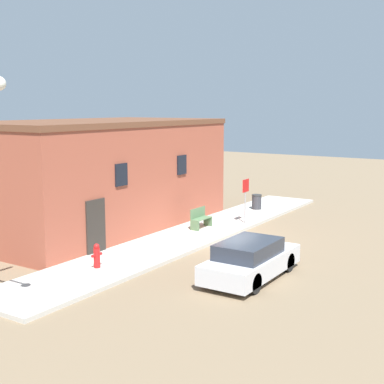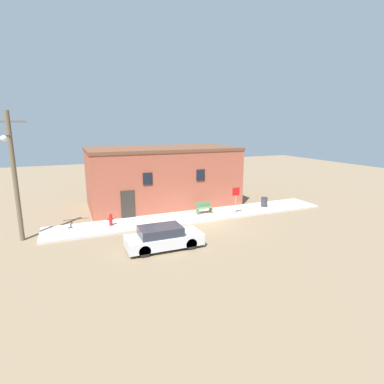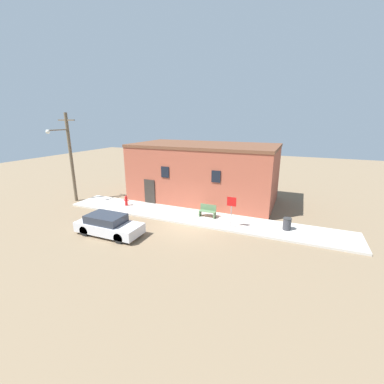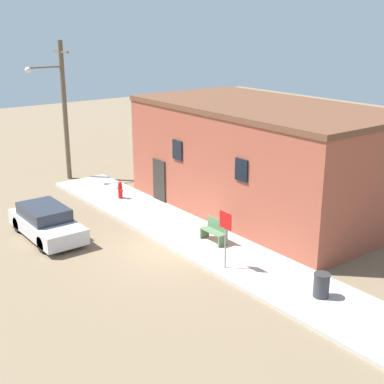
{
  "view_description": "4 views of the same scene",
  "coord_description": "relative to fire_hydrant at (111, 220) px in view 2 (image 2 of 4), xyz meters",
  "views": [
    {
      "loc": [
        -19.6,
        -10.92,
        5.67
      ],
      "look_at": [
        -0.35,
        1.47,
        2.0
      ],
      "focal_mm": 50.0,
      "sensor_mm": 36.0,
      "label": 1
    },
    {
      "loc": [
        -8.81,
        -18.62,
        6.77
      ],
      "look_at": [
        -0.35,
        1.47,
        2.0
      ],
      "focal_mm": 28.0,
      "sensor_mm": 36.0,
      "label": 2
    },
    {
      "loc": [
        6.68,
        -15.1,
        7.1
      ],
      "look_at": [
        -0.35,
        1.47,
        2.0
      ],
      "focal_mm": 24.0,
      "sensor_mm": 36.0,
      "label": 3
    },
    {
      "loc": [
        16.04,
        -10.99,
        8.56
      ],
      "look_at": [
        -0.35,
        1.47,
        2.0
      ],
      "focal_mm": 50.0,
      "sensor_mm": 36.0,
      "label": 4
    }
  ],
  "objects": [
    {
      "name": "brick_building",
      "position": [
        5.18,
        4.65,
        1.95
      ],
      "size": [
        12.5,
        6.61,
        5.05
      ],
      "color": "#9E4C38",
      "rests_on": "ground"
    },
    {
      "name": "bench",
      "position": [
        7.14,
        0.22,
        0.0
      ],
      "size": [
        1.22,
        0.44,
        0.93
      ],
      "color": "#4C6B47",
      "rests_on": "sidewalk"
    },
    {
      "name": "sidewalk",
      "position": [
        6.35,
        -0.06,
        -0.5
      ],
      "size": [
        21.58,
        2.94,
        0.15
      ],
      "color": "#BCB7AD",
      "rests_on": "ground"
    },
    {
      "name": "utility_pole",
      "position": [
        -5.31,
        -0.42,
        3.54
      ],
      "size": [
        1.8,
        2.17,
        7.66
      ],
      "color": "brown",
      "rests_on": "ground"
    },
    {
      "name": "fire_hydrant",
      "position": [
        0.0,
        0.0,
        0.0
      ],
      "size": [
        0.47,
        0.22,
        0.85
      ],
      "color": "red",
      "rests_on": "sidewalk"
    },
    {
      "name": "ground_plane",
      "position": [
        6.35,
        -1.52,
        -0.57
      ],
      "size": [
        80.0,
        80.0,
        0.0
      ],
      "primitive_type": "plane",
      "color": "#7A664C"
    },
    {
      "name": "trash_bin",
      "position": [
        12.68,
        0.06,
        -0.02
      ],
      "size": [
        0.54,
        0.54,
        0.8
      ],
      "color": "#333338",
      "rests_on": "sidewalk"
    },
    {
      "name": "stop_sign",
      "position": [
        9.21,
        -1.02,
        1.03
      ],
      "size": [
        0.61,
        0.06,
        2.11
      ],
      "color": "gray",
      "rests_on": "sidewalk"
    },
    {
      "name": "parked_car",
      "position": [
        2.24,
        -4.79,
        0.06
      ],
      "size": [
        4.29,
        1.75,
        1.31
      ],
      "color": "black",
      "rests_on": "ground"
    }
  ]
}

